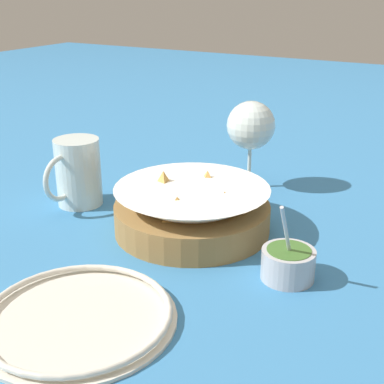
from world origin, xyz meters
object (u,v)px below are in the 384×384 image
(wine_glass, at_px, (251,128))
(side_plate, at_px, (78,316))
(food_basket, at_px, (192,211))
(sauce_cup, at_px, (288,263))
(beer_mug, at_px, (78,175))

(wine_glass, xyz_separation_m, side_plate, (0.50, 0.01, -0.11))
(food_basket, bearing_deg, side_plate, 1.33)
(sauce_cup, xyz_separation_m, side_plate, (0.21, -0.18, -0.02))
(beer_mug, height_order, side_plate, beer_mug)
(wine_glass, relative_size, side_plate, 0.72)
(beer_mug, bearing_deg, food_basket, 91.47)
(sauce_cup, bearing_deg, food_basket, -109.65)
(sauce_cup, distance_m, beer_mug, 0.42)
(sauce_cup, height_order, side_plate, sauce_cup)
(sauce_cup, bearing_deg, wine_glass, -147.19)
(beer_mug, bearing_deg, sauce_cup, 81.67)
(beer_mug, bearing_deg, side_plate, 40.32)
(food_basket, distance_m, beer_mug, 0.23)
(food_basket, height_order, beer_mug, beer_mug)
(wine_glass, distance_m, beer_mug, 0.32)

